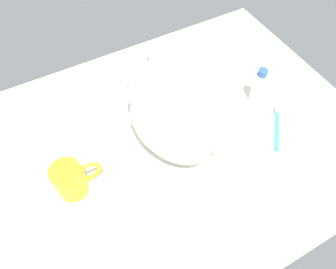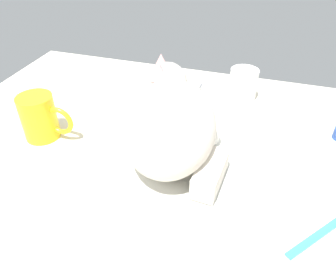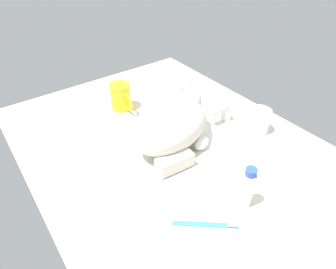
% 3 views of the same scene
% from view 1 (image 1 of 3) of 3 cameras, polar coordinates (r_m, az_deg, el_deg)
% --- Properties ---
extents(ground_plane, '(1.10, 0.83, 0.03)m').
position_cam_1_polar(ground_plane, '(0.90, 0.53, -1.53)').
color(ground_plane, silver).
extents(sink_basin, '(0.37, 0.37, 0.01)m').
position_cam_1_polar(sink_basin, '(0.88, 0.54, -0.87)').
color(sink_basin, silver).
rests_on(sink_basin, ground_plane).
extents(faucet, '(0.14, 0.09, 0.06)m').
position_cam_1_polar(faucet, '(1.00, -6.02, 9.71)').
color(faucet, silver).
rests_on(faucet, ground_plane).
extents(cat, '(0.23, 0.30, 0.16)m').
position_cam_1_polar(cat, '(0.82, 0.23, 2.52)').
color(cat, beige).
rests_on(cat, sink_basin).
extents(coffee_mug, '(0.12, 0.07, 0.10)m').
position_cam_1_polar(coffee_mug, '(0.80, -17.09, -7.79)').
color(coffee_mug, yellow).
rests_on(coffee_mug, ground_plane).
extents(rinse_cup, '(0.07, 0.07, 0.08)m').
position_cam_1_polar(rinse_cup, '(1.05, -1.63, 13.94)').
color(rinse_cup, white).
rests_on(rinse_cup, ground_plane).
extents(toothpaste_bottle, '(0.03, 0.03, 0.12)m').
position_cam_1_polar(toothpaste_bottle, '(0.97, 15.92, 8.28)').
color(toothpaste_bottle, white).
rests_on(toothpaste_bottle, ground_plane).
extents(toothbrush, '(0.11, 0.13, 0.02)m').
position_cam_1_polar(toothbrush, '(0.96, 19.07, 1.52)').
color(toothbrush, '#388CD8').
rests_on(toothbrush, ground_plane).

